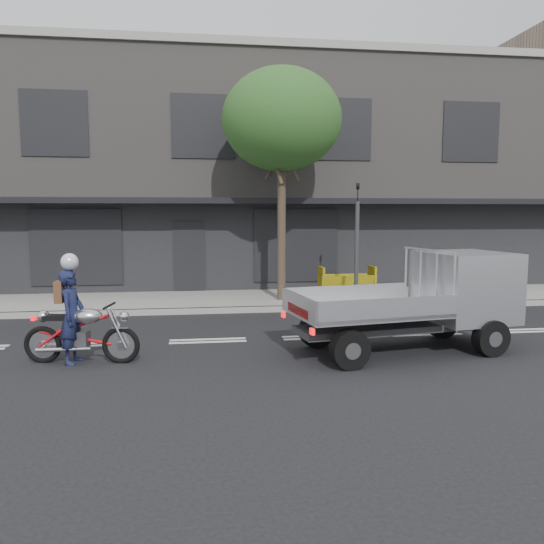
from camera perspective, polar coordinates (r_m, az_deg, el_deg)
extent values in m
plane|color=black|center=(11.32, -6.91, -7.37)|extent=(80.00, 80.00, 0.00)
cube|color=gray|center=(15.91, -7.13, -3.09)|extent=(32.00, 3.20, 0.15)
cube|color=gray|center=(14.33, -7.07, -4.14)|extent=(32.00, 0.20, 0.15)
cube|color=slate|center=(22.33, -7.43, 9.72)|extent=(26.00, 10.00, 8.00)
cylinder|color=#382B21|center=(15.38, 1.03, 3.85)|extent=(0.24, 0.24, 4.00)
ellipsoid|color=#25491B|center=(15.59, 1.05, 16.06)|extent=(3.40, 3.40, 2.89)
cylinder|color=#2D2D30|center=(15.02, 9.08, 1.80)|extent=(0.12, 0.12, 3.00)
imported|color=black|center=(14.98, 9.20, 8.48)|extent=(0.08, 0.10, 0.50)
torus|color=black|center=(10.44, -23.43, -7.19)|extent=(0.69, 0.20, 0.68)
torus|color=black|center=(9.94, -15.93, -7.57)|extent=(0.69, 0.20, 0.68)
cube|color=#2D2D30|center=(10.17, -20.08, -6.78)|extent=(0.38, 0.29, 0.28)
ellipsoid|color=#B2B2B7|center=(10.03, -19.30, -4.52)|extent=(0.60, 0.39, 0.28)
cube|color=black|center=(10.21, -21.88, -4.56)|extent=(0.57, 0.32, 0.09)
cylinder|color=black|center=(9.86, -17.09, -3.47)|extent=(0.13, 0.61, 0.04)
imported|color=#15193A|center=(10.10, -20.72, -4.51)|extent=(0.49, 0.67, 1.69)
cylinder|color=black|center=(9.29, 8.38, -8.25)|extent=(0.72, 0.36, 0.69)
cylinder|color=black|center=(10.66, 4.81, -6.30)|extent=(0.72, 0.36, 0.69)
cylinder|color=black|center=(10.83, 22.49, -6.57)|extent=(0.72, 0.36, 0.69)
cylinder|color=black|center=(12.03, 17.81, -5.13)|extent=(0.72, 0.36, 0.69)
cube|color=#2D2D30|center=(10.59, 13.74, -5.70)|extent=(4.26, 1.58, 0.13)
cube|color=#BCBCC1|center=(11.24, 20.01, -1.45)|extent=(1.79, 1.86, 1.36)
cube|color=black|center=(11.20, 20.08, 0.53)|extent=(1.59, 1.74, 0.50)
cube|color=silver|center=(10.15, 10.04, -4.20)|extent=(2.97, 2.19, 0.09)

